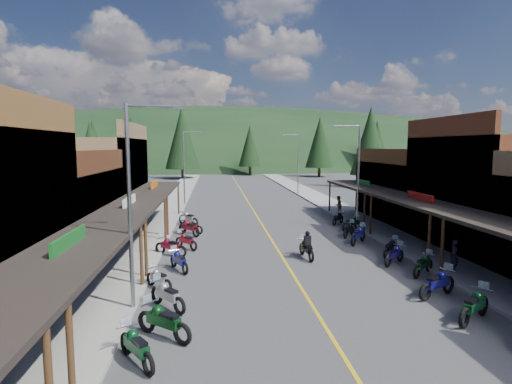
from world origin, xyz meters
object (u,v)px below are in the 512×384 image
object	(u,v)px
bike_east_7	(394,254)
pine_8	(90,149)
bike_west_10	(189,227)
bike_east_10	(349,229)
bike_east_11	(352,223)
rider_on_bike	(307,247)
bike_east_5	(437,282)
bike_east_4	(475,304)
bike_west_4	(164,320)
pine_6	(437,146)
pine_10	(132,144)
streetlight_0	(133,198)
streetlight_3	(297,161)
streetlight_2	(357,172)
pine_0	(30,146)
bike_west_9	(186,240)
pine_1	(122,142)
bike_west_8	(171,245)
pine_5	(372,139)
pedestrian_east_a	(454,255)
pine_9	(377,146)
shop_east_3	(418,191)
shop_west_3	(89,183)
shop_east_2	(497,192)
pine_11	(370,141)
bike_west_7	(179,260)
bike_west_5	(168,294)
bike_east_6	(423,264)
pine_2	(182,138)
bike_west_3	(136,345)
pine_3	(250,146)
bike_east_12	(338,218)
bike_west_11	(191,226)
streetlight_1	(185,164)
bike_west_12	(188,218)
bike_east_8	(391,247)
bike_west_6	(159,277)
pine_7	(93,142)

from	to	relation	value
bike_east_7	pine_8	bearing A→B (deg)	174.37
bike_west_10	bike_east_10	xyz separation A→B (m)	(11.32, -1.56, -0.08)
bike_east_11	rider_on_bike	world-z (taller)	rider_on_bike
bike_east_5	bike_east_4	bearing A→B (deg)	-26.31
bike_west_4	pine_6	bearing A→B (deg)	3.61
pine_10	bike_east_4	distance (m)	63.20
streetlight_0	streetlight_3	world-z (taller)	same
streetlight_2	pine_0	xyz separation A→B (m)	(-46.95, 54.00, 2.02)
bike_west_9	bike_west_4	bearing A→B (deg)	-131.46
bike_west_10	rider_on_bike	distance (m)	9.69
bike_west_4	pine_1	bearing A→B (deg)	52.26
bike_west_8	streetlight_3	bearing A→B (deg)	8.01
streetlight_0	pine_10	bearing A→B (deg)	101.16
bike_east_4	bike_east_5	world-z (taller)	bike_east_5
pine_5	pedestrian_east_a	xyz separation A→B (m)	(-25.89, -74.99, -7.04)
pine_9	bike_east_10	bearing A→B (deg)	-114.99
pine_0	bike_east_10	size ratio (longest dim) A/B	5.55
bike_west_9	rider_on_bike	xyz separation A→B (m)	(7.01, -2.85, 0.09)
bike_east_11	pine_0	bearing A→B (deg)	-175.37
shop_east_3	pine_0	xyz separation A→B (m)	(-53.75, 50.70, 3.95)
shop_east_3	pine_1	bearing A→B (deg)	122.75
pine_10	bike_east_11	size ratio (longest dim) A/B	5.35
streetlight_2	pine_5	distance (m)	69.57
pine_10	pedestrian_east_a	world-z (taller)	pine_10
bike_east_11	bike_east_4	bearing A→B (deg)	-39.26
shop_west_3	bike_east_10	size ratio (longest dim) A/B	5.50
shop_east_2	pine_11	xyz separation A→B (m)	(6.22, 36.30, 3.67)
bike_west_7	bike_west_5	bearing A→B (deg)	-118.24
bike_east_6	bike_east_4	bearing A→B (deg)	-48.33
pine_2	bike_east_10	size ratio (longest dim) A/B	7.07
bike_east_10	shop_east_2	bearing A→B (deg)	12.65
bike_west_7	bike_east_7	world-z (taller)	bike_east_7
shop_east_2	bike_west_5	world-z (taller)	shop_east_2
shop_west_3	bike_west_3	xyz separation A→B (m)	(7.57, -21.32, -2.91)
pine_3	bike_west_5	xyz separation A→B (m)	(-9.77, -72.02, -5.85)
pine_5	bike_east_12	world-z (taller)	pine_5
bike_east_4	bike_east_12	distance (m)	18.34
shop_east_2	bike_east_11	bearing A→B (deg)	141.39
bike_west_11	streetlight_1	bearing A→B (deg)	41.29
bike_west_12	streetlight_0	bearing A→B (deg)	-134.34
streetlight_1	bike_east_7	world-z (taller)	streetlight_1
pine_6	bike_west_8	distance (m)	81.58
pine_3	bike_east_8	size ratio (longest dim) A/B	5.58
pine_5	bike_west_3	bearing A→B (deg)	-116.12
bike_east_5	bike_east_12	world-z (taller)	bike_east_5
bike_west_6	streetlight_2	bearing A→B (deg)	-0.13
bike_west_11	pine_6	bearing A→B (deg)	-6.62
bike_west_8	bike_west_11	world-z (taller)	bike_west_8
pine_8	pine_7	bearing A→B (deg)	105.52
shop_west_3	streetlight_2	size ratio (longest dim) A/B	1.36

